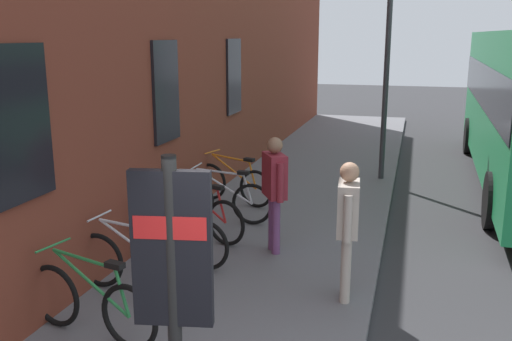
# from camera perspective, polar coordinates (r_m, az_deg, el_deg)

# --- Properties ---
(ground) EXTENTS (60.00, 60.00, 0.00)m
(ground) POSITION_cam_1_polar(r_m,az_deg,el_deg) (9.43, 18.82, -7.63)
(ground) COLOR #2D2D30
(sidewalk_pavement) EXTENTS (24.00, 3.50, 0.12)m
(sidewalk_pavement) POSITION_cam_1_polar(r_m,az_deg,el_deg) (11.48, 4.55, -2.85)
(sidewalk_pavement) COLOR slate
(sidewalk_pavement) RESTS_ON ground
(station_facade) EXTENTS (22.00, 0.65, 7.78)m
(station_facade) POSITION_cam_1_polar(r_m,az_deg,el_deg) (12.53, -3.78, 16.21)
(station_facade) COLOR brown
(station_facade) RESTS_ON ground
(bicycle_nearest_sign) EXTENTS (0.55, 1.74, 0.97)m
(bicycle_nearest_sign) POSITION_cam_1_polar(r_m,az_deg,el_deg) (6.41, -16.25, -12.71)
(bicycle_nearest_sign) COLOR black
(bicycle_nearest_sign) RESTS_ON sidewalk_pavement
(bicycle_by_door) EXTENTS (0.48, 1.77, 0.97)m
(bicycle_by_door) POSITION_cam_1_polar(r_m,az_deg,el_deg) (7.29, -12.05, -9.16)
(bicycle_by_door) COLOR black
(bicycle_by_door) RESTS_ON sidewalk_pavement
(bicycle_under_window) EXTENTS (0.49, 1.76, 0.97)m
(bicycle_under_window) POSITION_cam_1_polar(r_m,az_deg,el_deg) (8.10, -8.25, -6.66)
(bicycle_under_window) COLOR black
(bicycle_under_window) RESTS_ON sidewalk_pavement
(bicycle_end_of_row) EXTENTS (0.71, 1.69, 0.97)m
(bicycle_end_of_row) POSITION_cam_1_polar(r_m,az_deg,el_deg) (9.03, -5.65, -4.46)
(bicycle_end_of_row) COLOR black
(bicycle_end_of_row) RESTS_ON sidewalk_pavement
(bicycle_beside_lamp) EXTENTS (0.48, 1.77, 0.97)m
(bicycle_beside_lamp) POSITION_cam_1_polar(r_m,az_deg,el_deg) (9.79, -3.29, -2.98)
(bicycle_beside_lamp) COLOR black
(bicycle_beside_lamp) RESTS_ON sidewalk_pavement
(bicycle_leaning_wall) EXTENTS (0.64, 1.72, 0.97)m
(bicycle_leaning_wall) POSITION_cam_1_polar(r_m,az_deg,el_deg) (10.85, -2.31, -1.32)
(bicycle_leaning_wall) COLOR black
(bicycle_leaning_wall) RESTS_ON sidewalk_pavement
(transit_info_sign) EXTENTS (0.18, 0.56, 2.40)m
(transit_info_sign) POSITION_cam_1_polar(r_m,az_deg,el_deg) (3.96, -8.36, -9.87)
(transit_info_sign) COLOR black
(transit_info_sign) RESTS_ON sidewalk_pavement
(pedestrian_near_bus) EXTENTS (0.58, 0.47, 1.73)m
(pedestrian_near_bus) POSITION_cam_1_polar(r_m,az_deg,el_deg) (8.27, 1.87, -1.26)
(pedestrian_near_bus) COLOR #723F72
(pedestrian_near_bus) RESTS_ON sidewalk_pavement
(pedestrian_crossing_street) EXTENTS (0.65, 0.29, 1.72)m
(pedestrian_crossing_street) POSITION_cam_1_polar(r_m,az_deg,el_deg) (6.84, 9.21, -4.67)
(pedestrian_crossing_street) COLOR #B2A599
(pedestrian_crossing_street) RESTS_ON sidewalk_pavement
(street_lamp) EXTENTS (0.28, 0.28, 4.85)m
(street_lamp) POSITION_cam_1_polar(r_m,az_deg,el_deg) (12.76, 13.09, 11.96)
(street_lamp) COLOR #333338
(street_lamp) RESTS_ON sidewalk_pavement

